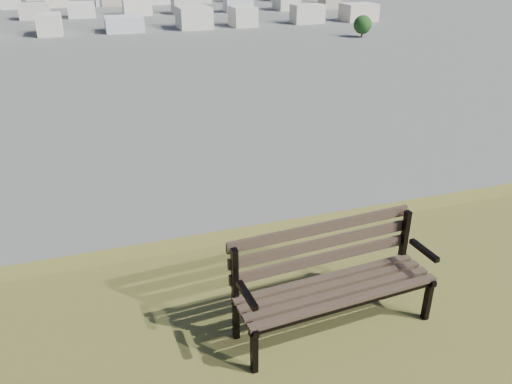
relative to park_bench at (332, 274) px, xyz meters
name	(u,v)px	position (x,y,z in m)	size (l,w,h in m)	color
park_bench	(332,274)	(0.00, 0.00, 0.00)	(1.63, 0.62, 0.83)	#433626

